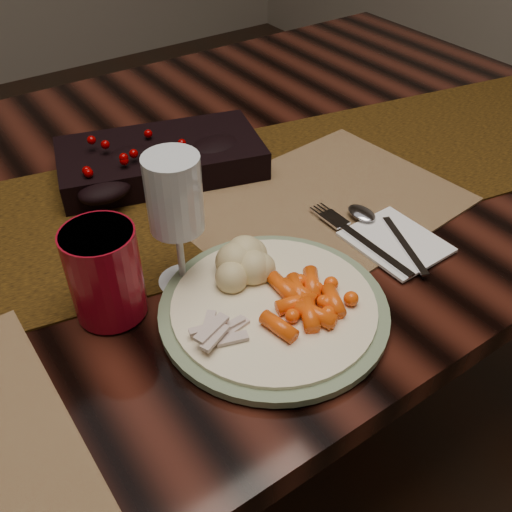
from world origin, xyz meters
TOP-DOWN VIEW (x-y plane):
  - floor at (0.00, 0.00)m, footprint 5.00×5.00m
  - dining_table at (0.00, 0.00)m, footprint 1.80×1.00m
  - table_runner at (0.05, -0.06)m, footprint 1.79×0.69m
  - centerpiece at (0.01, 0.05)m, footprint 0.36×0.25m
  - placemat_main at (0.17, -0.18)m, footprint 0.44×0.34m
  - dinner_plate at (-0.03, -0.32)m, footprint 0.32×0.32m
  - baby_carrots at (-0.01, -0.35)m, footprint 0.11×0.10m
  - mashed_potatoes at (-0.03, -0.25)m, footprint 0.11×0.10m
  - turkey_shreds at (-0.11, -0.33)m, footprint 0.07×0.06m
  - napkin at (0.19, -0.31)m, footprint 0.11×0.13m
  - fork at (0.15, -0.29)m, footprint 0.03×0.17m
  - spoon at (0.19, -0.30)m, footprint 0.09×0.16m
  - red_cup at (-0.19, -0.20)m, footprint 0.11×0.11m
  - wine_glass at (-0.09, -0.21)m, footprint 0.07×0.07m

SIDE VIEW (x-z plane):
  - floor at x=0.00m, z-range 0.00..0.00m
  - dining_table at x=0.00m, z-range 0.00..0.75m
  - table_runner at x=0.05m, z-range 0.75..0.75m
  - placemat_main at x=0.17m, z-range 0.75..0.75m
  - napkin at x=0.19m, z-range 0.75..0.76m
  - fork at x=0.15m, z-range 0.76..0.76m
  - spoon at x=0.19m, z-range 0.76..0.76m
  - dinner_plate at x=-0.03m, z-range 0.75..0.77m
  - turkey_shreds at x=-0.11m, z-range 0.77..0.78m
  - baby_carrots at x=-0.01m, z-range 0.77..0.79m
  - centerpiece at x=0.01m, z-range 0.75..0.82m
  - mashed_potatoes at x=-0.03m, z-range 0.77..0.82m
  - red_cup at x=-0.19m, z-range 0.75..0.87m
  - wine_glass at x=-0.09m, z-range 0.75..0.94m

